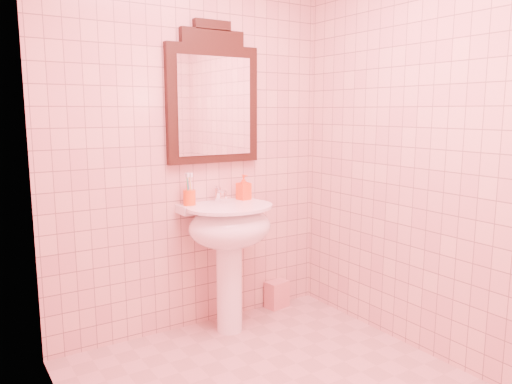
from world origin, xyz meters
TOP-DOWN VIEW (x-y plane):
  - back_wall at (0.00, 1.10)m, footprint 2.00×0.02m
  - pedestal_sink at (0.14, 0.87)m, footprint 0.58×0.58m
  - faucet at (0.14, 1.01)m, footprint 0.04×0.16m
  - mirror at (0.14, 1.07)m, footprint 0.66×0.06m
  - toothbrush_cup at (-0.07, 1.02)m, footprint 0.08×0.08m
  - soap_dispenser at (0.33, 1.00)m, footprint 0.09×0.09m
  - towel at (0.65, 1.04)m, footprint 0.18×0.14m

SIDE VIEW (x-z plane):
  - towel at x=0.65m, z-range 0.00..0.20m
  - pedestal_sink at x=0.14m, z-range 0.23..1.09m
  - toothbrush_cup at x=-0.07m, z-range 0.82..1.01m
  - faucet at x=0.14m, z-range 0.87..0.97m
  - soap_dispenser at x=0.33m, z-range 0.86..1.04m
  - back_wall at x=0.00m, z-range 0.00..2.50m
  - mirror at x=0.14m, z-range 1.09..2.01m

